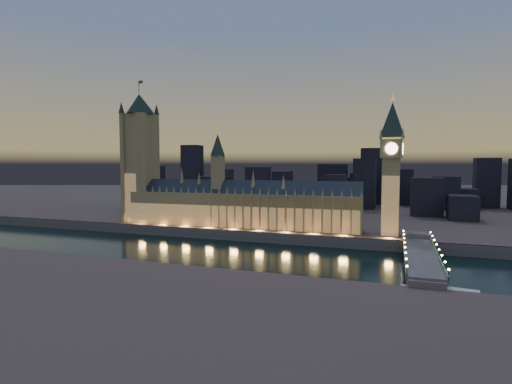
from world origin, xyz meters
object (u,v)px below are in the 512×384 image
(palace_of_westminster, at_px, (239,205))
(elizabeth_tower, at_px, (391,157))
(river_boat, at_px, (447,295))
(westminster_bridge, at_px, (420,259))
(victoria_tower, at_px, (140,152))

(palace_of_westminster, xyz_separation_m, elizabeth_tower, (120.90, 0.19, 39.58))
(elizabeth_tower, distance_m, river_boat, 134.10)
(westminster_bridge, relative_size, river_boat, 2.24)
(westminster_bridge, bearing_deg, victoria_tower, 164.50)
(palace_of_westminster, distance_m, westminster_bridge, 154.60)
(victoria_tower, xyz_separation_m, river_boat, (244.74, -114.56, -70.04))
(river_boat, bearing_deg, westminster_bridge, 100.31)
(palace_of_westminster, relative_size, victoria_tower, 1.58)
(westminster_bridge, height_order, river_boat, westminster_bridge)
(palace_of_westminster, xyz_separation_m, victoria_tower, (-97.10, 0.19, 45.22))
(victoria_tower, height_order, elizabeth_tower, victoria_tower)
(elizabeth_tower, relative_size, river_boat, 2.06)
(river_boat, bearing_deg, elizabeth_tower, 103.14)
(palace_of_westminster, height_order, victoria_tower, victoria_tower)
(palace_of_westminster, height_order, elizabeth_tower, elizabeth_tower)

